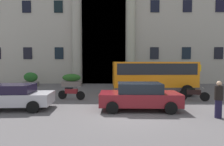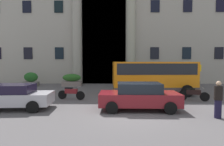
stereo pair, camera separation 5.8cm
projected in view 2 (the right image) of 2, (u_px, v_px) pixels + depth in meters
The scene contains 14 objects.
ground_plane at pixel (132, 114), 9.47m from camera, with size 80.00×64.00×0.12m, color #524E50.
office_building_facade at pixel (121, 22), 26.43m from camera, with size 37.78×9.80×16.56m.
orange_minibus at pixel (153, 75), 14.83m from camera, with size 6.44×3.06×2.59m.
bus_stop_sign at pixel (198, 75), 16.36m from camera, with size 0.44×0.08×2.36m.
hedge_planter_entrance_left at pixel (124, 80), 20.06m from camera, with size 1.79×0.95×1.47m.
hedge_planter_east at pixel (31, 79), 20.11m from camera, with size 1.56×0.70×1.49m.
hedge_planter_west at pixel (72, 80), 20.08m from camera, with size 2.06×0.76×1.32m.
hedge_planter_far_east at pixel (188, 80), 19.56m from camera, with size 2.17×0.71×1.55m.
hedge_planter_entrance_right at pixel (153, 80), 20.08m from camera, with size 1.59×0.81×1.35m.
parked_compact_extra at pixel (10, 96), 10.17m from camera, with size 4.49×2.17×1.36m.
parked_estate_mid at pixel (139, 96), 10.07m from camera, with size 4.25×1.99×1.45m.
motorcycle_far_end at pixel (193, 94), 12.44m from camera, with size 1.95×0.69×0.89m.
motorcycle_near_kerb at pixel (71, 93), 12.87m from camera, with size 1.93×0.66×0.89m.
pedestrian_woman_dark_dress at pixel (218, 99), 8.53m from camera, with size 0.36×0.36×1.70m.
Camera 2 is at (-0.86, -9.36, 2.55)m, focal length 30.03 mm.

